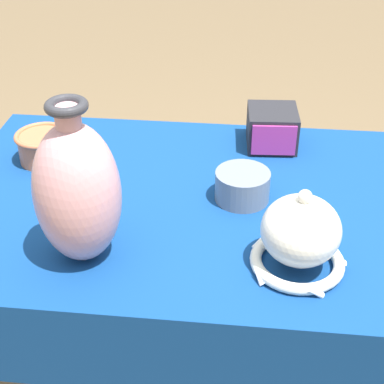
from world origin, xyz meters
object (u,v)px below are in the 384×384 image
(vase_tall_bulbous, at_px, (77,192))
(pot_squat_slate, at_px, (242,186))
(vase_dome_bell, at_px, (300,237))
(mosaic_tile_box, at_px, (272,128))
(cup_wide_terracotta, at_px, (43,146))

(vase_tall_bulbous, bearing_deg, pot_squat_slate, 37.67)
(vase_tall_bulbous, height_order, pot_squat_slate, vase_tall_bulbous)
(vase_dome_bell, distance_m, mosaic_tile_box, 0.47)
(vase_dome_bell, distance_m, pot_squat_slate, 0.25)
(vase_dome_bell, bearing_deg, mosaic_tile_box, 95.57)
(cup_wide_terracotta, height_order, pot_squat_slate, cup_wide_terracotta)
(vase_tall_bulbous, distance_m, pot_squat_slate, 0.39)
(vase_tall_bulbous, xyz_separation_m, mosaic_tile_box, (0.36, 0.48, -0.10))
(cup_wide_terracotta, bearing_deg, mosaic_tile_box, 13.97)
(mosaic_tile_box, distance_m, cup_wide_terracotta, 0.57)
(mosaic_tile_box, xyz_separation_m, cup_wide_terracotta, (-0.55, -0.14, -0.01))
(vase_tall_bulbous, height_order, vase_dome_bell, vase_tall_bulbous)
(vase_tall_bulbous, distance_m, mosaic_tile_box, 0.61)
(mosaic_tile_box, height_order, cup_wide_terracotta, mosaic_tile_box)
(vase_dome_bell, relative_size, mosaic_tile_box, 1.35)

